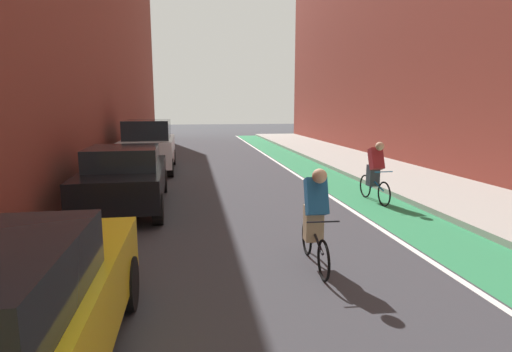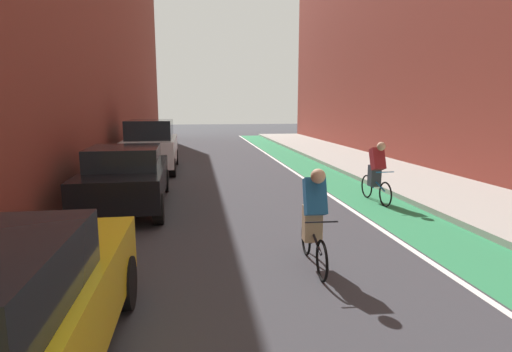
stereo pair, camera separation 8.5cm
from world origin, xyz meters
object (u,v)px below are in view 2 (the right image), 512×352
Objects in this scene: parked_sedan_black at (127,176)px; cyclist_far at (376,170)px; parked_suv_white at (151,145)px; cyclist_trailing at (314,217)px.

cyclist_far is (6.35, -0.34, 0.06)m from parked_sedan_black.
parked_suv_white reaches higher than cyclist_far.
parked_sedan_black is 1.05× the size of parked_suv_white.
parked_sedan_black is 5.57m from cyclist_trailing.
parked_sedan_black is 2.75× the size of cyclist_trailing.
cyclist_far is at bearing -44.26° from parked_suv_white.
cyclist_trailing is at bearing -51.24° from parked_sedan_black.
parked_suv_white is at bearing 135.74° from cyclist_far.
parked_suv_white is 2.61× the size of cyclist_trailing.
parked_sedan_black is 6.36m from cyclist_far.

